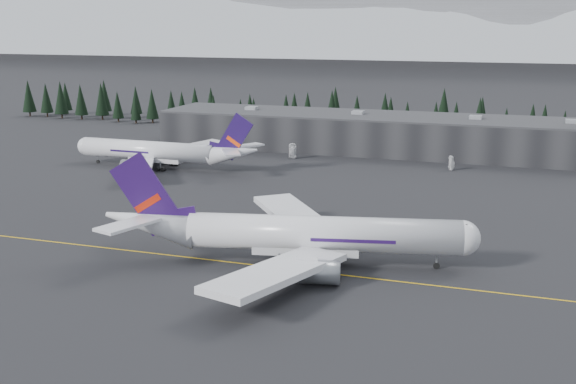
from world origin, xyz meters
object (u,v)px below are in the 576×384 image
(gse_vehicle_a, at_px, (293,156))
(gse_vehicle_b, at_px, (452,168))
(jet_main, at_px, (290,233))
(terminal, at_px, (386,133))
(jet_parked, at_px, (163,152))

(gse_vehicle_a, relative_size, gse_vehicle_b, 1.13)
(gse_vehicle_a, height_order, gse_vehicle_b, gse_vehicle_b)
(jet_main, height_order, gse_vehicle_a, jet_main)
(terminal, distance_m, jet_main, 124.15)
(jet_parked, bearing_deg, gse_vehicle_a, -138.94)
(jet_parked, distance_m, gse_vehicle_a, 43.19)
(gse_vehicle_a, bearing_deg, jet_parked, -150.55)
(jet_parked, distance_m, gse_vehicle_b, 88.47)
(terminal, xyz_separation_m, gse_vehicle_b, (25.79, -26.23, -5.52))
(terminal, distance_m, jet_parked, 78.29)
(gse_vehicle_a, bearing_deg, gse_vehicle_b, -13.78)
(jet_parked, xyz_separation_m, gse_vehicle_b, (84.63, 25.40, -4.37))
(terminal, height_order, jet_parked, jet_parked)
(jet_main, bearing_deg, terminal, 80.69)
(jet_main, relative_size, gse_vehicle_b, 15.28)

